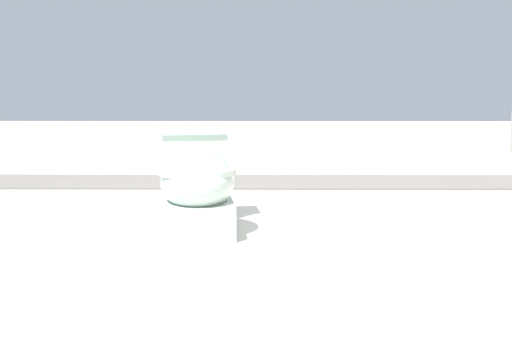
{
  "coord_description": "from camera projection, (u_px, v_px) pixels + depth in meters",
  "views": [
    {
      "loc": [
        2.91,
        0.36,
        0.78
      ],
      "look_at": [
        -0.06,
        0.33,
        0.3
      ],
      "focal_mm": 42.0,
      "sensor_mm": 36.0,
      "label": 1
    }
  ],
  "objects": [
    {
      "name": "ground_plane",
      "position": [
        189.0,
        231.0,
        3.0
      ],
      "size": [
        14.0,
        14.0,
        0.0
      ],
      "primitive_type": "plane",
      "color": "beige"
    },
    {
      "name": "gravel_strip",
      "position": [
        280.0,
        182.0,
        4.34
      ],
      "size": [
        0.56,
        8.0,
        0.01
      ],
      "primitive_type": "cube",
      "color": "#605B56",
      "rests_on": "ground"
    },
    {
      "name": "toilet",
      "position": [
        197.0,
        186.0,
        3.02
      ],
      "size": [
        0.68,
        0.46,
        0.52
      ],
      "rotation": [
        0.0,
        0.0,
        0.14
      ],
      "color": "#B2C6B7",
      "rests_on": "ground"
    }
  ]
}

